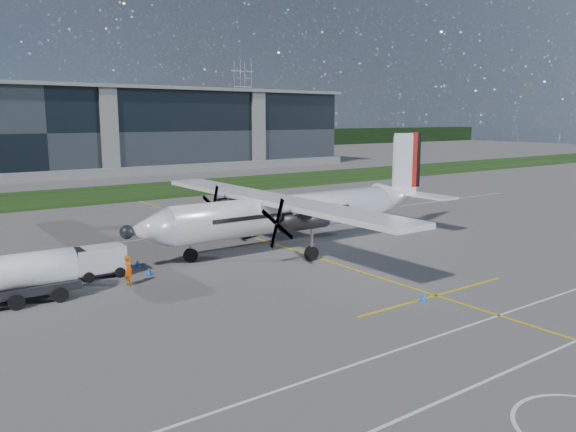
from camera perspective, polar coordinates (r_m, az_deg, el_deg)
ground at (r=69.90m, az=-17.44°, el=1.32°), size 400.00×400.00×0.00m
grass_strip at (r=77.48m, az=-19.32°, el=2.03°), size 400.00×18.00×0.04m
terminal_building at (r=107.97m, az=-24.46°, el=7.76°), size 120.00×20.00×15.00m
pylon_east at (r=205.59m, az=-4.60°, el=11.29°), size 9.00×4.60×30.00m
yellow_taxiway_centerline at (r=44.47m, az=-1.28°, el=-2.91°), size 0.20×70.00×0.01m
white_lane_line at (r=26.43m, az=24.27°, el=-12.91°), size 90.00×0.15×0.01m
turboprop_aircraft at (r=43.56m, az=0.98°, el=2.57°), size 27.73×28.76×8.63m
baggage_tug at (r=37.31m, az=-18.60°, el=-4.43°), size 3.21×1.93×1.93m
ground_crew_person at (r=34.89m, az=-15.93°, el=-5.10°), size 0.72×0.93×2.12m
safety_cone_tail at (r=52.95m, az=12.50°, el=-0.81°), size 0.36×0.36×0.50m
safety_cone_portwing at (r=31.80m, az=13.55°, el=-7.98°), size 0.36×0.36×0.50m
safety_cone_nose_port at (r=37.01m, az=-13.93°, el=-5.46°), size 0.36×0.36×0.50m
safety_cone_stbdwing at (r=55.88m, az=-10.32°, el=-0.18°), size 0.36×0.36×0.50m
safety_cone_nose_stbd at (r=39.14m, az=-15.04°, el=-4.67°), size 0.36×0.36×0.50m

